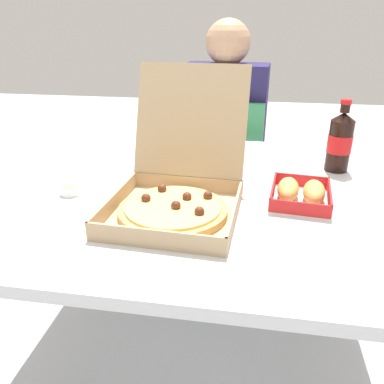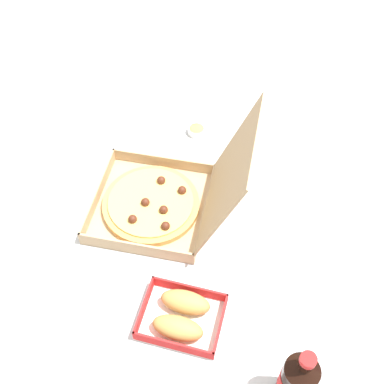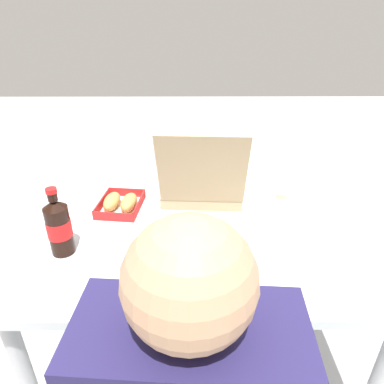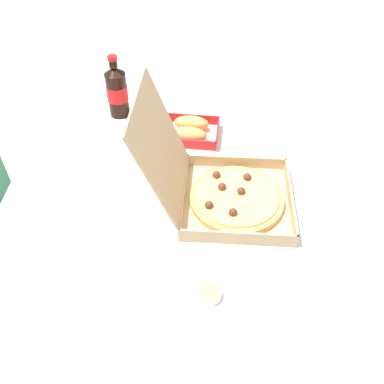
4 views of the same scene
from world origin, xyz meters
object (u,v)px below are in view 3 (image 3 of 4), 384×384
(bread_side_box, at_px, (120,203))
(paper_menu, at_px, (250,237))
(dipping_sauce_cup, at_px, (280,199))
(cola_bottle, at_px, (59,226))
(pizza_box_open, at_px, (202,186))

(bread_side_box, height_order, paper_menu, bread_side_box)
(paper_menu, bearing_deg, dipping_sauce_cup, -117.29)
(bread_side_box, bearing_deg, cola_bottle, 62.57)
(cola_bottle, distance_m, dipping_sauce_cup, 0.82)
(dipping_sauce_cup, bearing_deg, pizza_box_open, -8.27)
(bread_side_box, bearing_deg, dipping_sauce_cup, -174.98)
(paper_menu, bearing_deg, bread_side_box, -16.64)
(cola_bottle, relative_size, dipping_sauce_cup, 4.00)
(pizza_box_open, distance_m, bread_side_box, 0.33)
(paper_menu, distance_m, dipping_sauce_cup, 0.29)
(pizza_box_open, relative_size, cola_bottle, 1.93)
(paper_menu, bearing_deg, cola_bottle, 12.06)
(pizza_box_open, bearing_deg, dipping_sauce_cup, 171.73)
(cola_bottle, distance_m, paper_menu, 0.61)
(pizza_box_open, bearing_deg, cola_bottle, 38.71)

